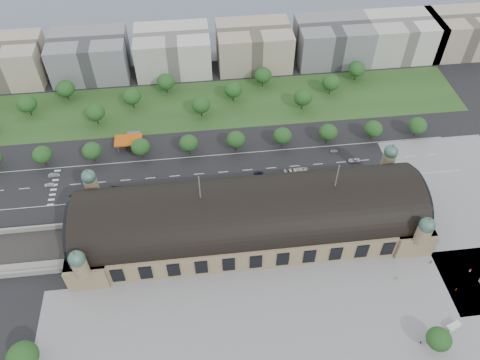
{
  "coord_description": "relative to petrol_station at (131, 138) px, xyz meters",
  "views": [
    {
      "loc": [
        -18.55,
        -123.77,
        166.18
      ],
      "look_at": [
        -1.94,
        18.53,
        14.0
      ],
      "focal_mm": 35.0,
      "sensor_mm": 36.0,
      "label": 1
    }
  ],
  "objects": [
    {
      "name": "parked_car_0",
      "position": [
        -26.09,
        -40.38,
        -2.26
      ],
      "size": [
        4.28,
        3.59,
        1.38
      ],
      "primitive_type": "imported",
      "rotation": [
        0.0,
        0.0,
        -0.97
      ],
      "color": "black",
      "rests_on": "ground"
    },
    {
      "name": "parked_car_5",
      "position": [
        9.17,
        -40.28,
        -2.13
      ],
      "size": [
        6.31,
        5.86,
        1.65
      ],
      "primitive_type": "imported",
      "rotation": [
        0.0,
        0.0,
        -0.89
      ],
      "color": "#999CA1",
      "rests_on": "ground"
    },
    {
      "name": "tree_plaza_s",
      "position": [
        113.91,
        -125.28,
        3.86
      ],
      "size": [
        9.0,
        9.0,
        10.64
      ],
      "color": "#2D2116",
      "rests_on": "ground"
    },
    {
      "name": "tree_row_9",
      "position": [
        149.91,
        -12.28,
        4.48
      ],
      "size": [
        9.6,
        9.6,
        11.52
      ],
      "color": "#2D2116",
      "rests_on": "ground"
    },
    {
      "name": "traffic_car_1",
      "position": [
        -37.32,
        -20.44,
        -2.14
      ],
      "size": [
        5.1,
        2.26,
        1.63
      ],
      "primitive_type": "imported",
      "rotation": [
        0.0,
        0.0,
        1.68
      ],
      "color": "gray",
      "rests_on": "ground"
    },
    {
      "name": "bus_east",
      "position": [
        81.61,
        -33.28,
        -1.17
      ],
      "size": [
        12.81,
        3.05,
        3.56
      ],
      "primitive_type": "imported",
      "rotation": [
        0.0,
        0.0,
        1.57
      ],
      "color": "silver",
      "rests_on": "ground"
    },
    {
      "name": "tree_belt_3",
      "position": [
        -19.09,
        17.72,
        5.1
      ],
      "size": [
        10.4,
        10.4,
        12.48
      ],
      "color": "#2D2116",
      "rests_on": "ground"
    },
    {
      "name": "tree_row_5",
      "position": [
        53.91,
        -12.28,
        4.48
      ],
      "size": [
        9.6,
        9.6,
        11.52
      ],
      "color": "#2D2116",
      "rests_on": "ground"
    },
    {
      "name": "plaza_east",
      "position": [
        156.91,
        -65.28,
        -2.95
      ],
      "size": [
        56.0,
        100.0,
        0.12
      ],
      "primitive_type": "cube",
      "color": "gray",
      "rests_on": "ground"
    },
    {
      "name": "tree_row_1",
      "position": [
        -42.09,
        -12.28,
        4.48
      ],
      "size": [
        9.6,
        9.6,
        11.52
      ],
      "color": "#2D2116",
      "rests_on": "ground"
    },
    {
      "name": "grass_belt",
      "position": [
        38.91,
        27.72,
        -2.95
      ],
      "size": [
        300.0,
        45.0,
        0.1
      ],
      "primitive_type": "cube",
      "color": "#25461C",
      "rests_on": "ground"
    },
    {
      "name": "parked_car_1",
      "position": [
        -10.86,
        -43.28,
        -2.18
      ],
      "size": [
        6.1,
        4.62,
        1.54
      ],
      "primitive_type": "imported",
      "rotation": [
        0.0,
        0.0,
        -1.14
      ],
      "color": "#9C2A13",
      "rests_on": "ground"
    },
    {
      "name": "bus_mid",
      "position": [
        55.92,
        -37.05,
        -1.25
      ],
      "size": [
        12.25,
        3.17,
        3.39
      ],
      "primitive_type": "imported",
      "rotation": [
        0.0,
        0.0,
        1.6
      ],
      "color": "white",
      "rests_on": "ground"
    },
    {
      "name": "tree_belt_8",
      "position": [
        75.91,
        41.72,
        5.1
      ],
      "size": [
        10.4,
        10.4,
        12.48
      ],
      "color": "#2D2116",
      "rests_on": "ground"
    },
    {
      "name": "station",
      "position": [
        53.91,
        -65.28,
        7.33
      ],
      "size": [
        150.0,
        48.4,
        44.3
      ],
      "color": "#8C7457",
      "rests_on": "ground"
    },
    {
      "name": "office_7",
      "position": [
        208.91,
        67.72,
        9.05
      ],
      "size": [
        45.0,
        32.0,
        24.0
      ],
      "primitive_type": "cube",
      "color": "#B2A48C",
      "rests_on": "ground"
    },
    {
      "name": "tree_belt_11",
      "position": [
        132.91,
        41.72,
        5.1
      ],
      "size": [
        10.4,
        10.4,
        12.48
      ],
      "color": "#2D2116",
      "rests_on": "ground"
    },
    {
      "name": "office_5",
      "position": [
        123.91,
        67.72,
        9.05
      ],
      "size": [
        45.0,
        32.0,
        24.0
      ],
      "primitive_type": "cube",
      "color": "gray",
      "rests_on": "ground"
    },
    {
      "name": "tree_belt_7",
      "position": [
        56.91,
        29.72,
        5.1
      ],
      "size": [
        10.4,
        10.4,
        12.48
      ],
      "color": "#2D2116",
      "rests_on": "ground"
    },
    {
      "name": "petrol_station",
      "position": [
        0.0,
        0.0,
        0.0
      ],
      "size": [
        14.0,
        13.0,
        5.05
      ],
      "color": "#C7500B",
      "rests_on": "ground"
    },
    {
      "name": "tree_row_3",
      "position": [
        5.91,
        -12.28,
        4.48
      ],
      "size": [
        9.6,
        9.6,
        11.52
      ],
      "color": "#2D2116",
      "rests_on": "ground"
    },
    {
      "name": "parked_car_6",
      "position": [
        10.75,
        -44.28,
        -2.23
      ],
      "size": [
        5.22,
        4.43,
        1.43
      ],
      "primitive_type": "imported",
      "rotation": [
        0.0,
        0.0,
        -0.98
      ],
      "color": "black",
      "rests_on": "ground"
    },
    {
      "name": "tree_belt_6",
      "position": [
        37.91,
        17.72,
        5.1
      ],
      "size": [
        10.4,
        10.4,
        12.48
      ],
      "color": "#2D2116",
      "rests_on": "ground"
    },
    {
      "name": "traffic_car_4",
      "position": [
        62.91,
        -30.44,
        -2.21
      ],
      "size": [
        4.49,
        2.17,
        1.48
      ],
      "primitive_type": "imported",
      "rotation": [
        0.0,
        0.0,
        -1.67
      ],
      "color": "#1E1A4B",
      "rests_on": "ground"
    },
    {
      "name": "parked_car_2",
      "position": [
        3.24,
        -43.15,
        -2.29
      ],
      "size": [
        4.7,
        4.25,
        1.31
      ],
      "primitive_type": "imported",
      "rotation": [
        0.0,
        0.0,
        -0.9
      ],
      "color": "#1D1B4C",
      "rests_on": "ground"
    },
    {
      "name": "traffic_car_2",
      "position": [
        -6.3,
        -32.96,
        -2.14
      ],
      "size": [
        6.09,
        3.32,
        1.62
      ],
      "primitive_type": "imported",
      "rotation": [
        0.0,
        0.0,
        -1.68
      ],
      "color": "black",
      "rests_on": "ground"
    },
    {
      "name": "ground",
      "position": [
        53.91,
        -65.28,
        -2.95
      ],
      "size": [
        900.0,
        900.0,
        0.0
      ],
      "primitive_type": "plane",
      "color": "black",
      "rests_on": "ground"
    },
    {
      "name": "tree_row_4",
      "position": [
        29.91,
        -12.28,
        4.48
      ],
      "size": [
        9.6,
        9.6,
        11.52
      ],
      "color": "#2D2116",
      "rests_on": "ground"
    },
    {
      "name": "pedestrian_4",
      "position": [
        109.57,
        -123.39,
        -2.18
      ],
      "size": [
        0.88,
        1.07,
        1.53
      ],
      "primitive_type": "imported",
      "rotation": [
        0.0,
        0.0,
        4.17
      ],
      "color": "gray",
      "rests_on": "ground"
    },
    {
      "name": "tree_belt_9",
      "position": [
        94.91,
        17.72,
        5.1
      ],
      "size": [
        10.4,
        10.4,
        12.48
      ],
      "color": "#2D2116",
      "rests_on": "ground"
    },
    {
      "name": "office_2",
      "position": [
        -26.09,
        67.72,
        9.05
      ],
      "size": [
        45.0,
        32.0,
        24.0
      ],
      "primitive_type": "cube",
      "color": "gray",
      "rests_on": "ground"
    },
    {
      "name": "tree_belt_5",
      "position": [
        18.91,
        41.72,
        5.1
      ],
      "size": [
        10.4,
        10.4,
        12.48
      ],
      "color": "#2D2116",
      "rests_on": "ground"
    },
    {
      "name": "office_6",
      "position": [
        168.91,
        67.72,
        9.05
      ],
      "size": [
        45.0,
        32.0,
        24.0
      ],
      "primitive_type": "cube",
      "color": "silver",
      "rests_on": "ground"
    },
    {
      "name": "traffic_car_0",
      "position": [
        -38.42,
        -26.66,
        -2.19
      ],
      "size": [
        4.54,
        1.98,
        1.52
      ],
      "primitive_type": "imported",
      "rotation": [
        0.0,
        0.0,
        -1.53
      ],
      "color": "silver",
      "rests_on": "ground"
    },
    {
      "name": "bus_west",
      "position": [
        58.13,
        -38.28,
        -1.33
      ],
      "size": [
        11.82,
        3.7,
        3.24
      ],
      "primitive_type": "imported",
      "rotation": [
        0.0,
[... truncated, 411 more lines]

